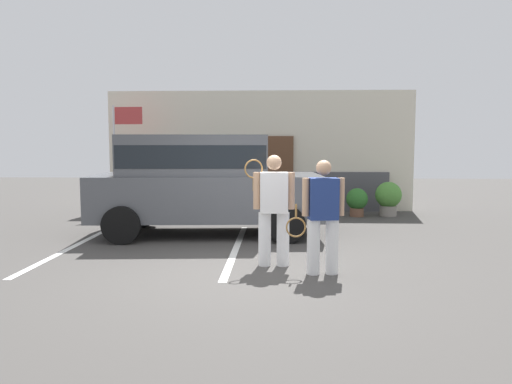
# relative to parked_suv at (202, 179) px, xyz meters

# --- Properties ---
(ground_plane) EXTENTS (40.00, 40.00, 0.00)m
(ground_plane) POSITION_rel_parked_suv_xyz_m (1.05, -2.84, -1.15)
(ground_plane) COLOR #423F3D
(parking_stripe_0) EXTENTS (0.12, 4.40, 0.01)m
(parking_stripe_0) POSITION_rel_parked_suv_xyz_m (-2.18, -1.34, -1.14)
(parking_stripe_0) COLOR silver
(parking_stripe_0) RESTS_ON ground_plane
(parking_stripe_1) EXTENTS (0.12, 4.40, 0.01)m
(parking_stripe_1) POSITION_rel_parked_suv_xyz_m (0.81, -1.34, -1.14)
(parking_stripe_1) COLOR silver
(parking_stripe_1) RESTS_ON ground_plane
(house_frontage) EXTENTS (8.59, 0.40, 3.36)m
(house_frontage) POSITION_rel_parked_suv_xyz_m (1.05, 3.88, 0.44)
(house_frontage) COLOR beige
(house_frontage) RESTS_ON ground_plane
(parked_suv) EXTENTS (4.72, 2.42, 2.05)m
(parked_suv) POSITION_rel_parked_suv_xyz_m (0.00, 0.00, 0.00)
(parked_suv) COLOR #4C4F54
(parked_suv) RESTS_ON ground_plane
(tennis_player_man) EXTENTS (0.77, 0.28, 1.70)m
(tennis_player_man) POSITION_rel_parked_suv_xyz_m (1.49, -2.56, -0.25)
(tennis_player_man) COLOR white
(tennis_player_man) RESTS_ON ground_plane
(tennis_player_woman) EXTENTS (0.87, 0.30, 1.64)m
(tennis_player_woman) POSITION_rel_parked_suv_xyz_m (2.20, -3.02, -0.30)
(tennis_player_woman) COLOR white
(tennis_player_woman) RESTS_ON ground_plane
(potted_plant_by_porch) EXTENTS (0.56, 0.56, 0.74)m
(potted_plant_by_porch) POSITION_rel_parked_suv_xyz_m (3.62, 2.69, -0.74)
(potted_plant_by_porch) COLOR brown
(potted_plant_by_porch) RESTS_ON ground_plane
(potted_plant_secondary) EXTENTS (0.68, 0.68, 0.90)m
(potted_plant_secondary) POSITION_rel_parked_suv_xyz_m (4.45, 2.82, -0.65)
(potted_plant_secondary) COLOR gray
(potted_plant_secondary) RESTS_ON ground_plane
(flag_pole) EXTENTS (0.80, 0.08, 2.90)m
(flag_pole) POSITION_rel_parked_suv_xyz_m (-2.59, 2.82, 0.87)
(flag_pole) COLOR silver
(flag_pole) RESTS_ON ground_plane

